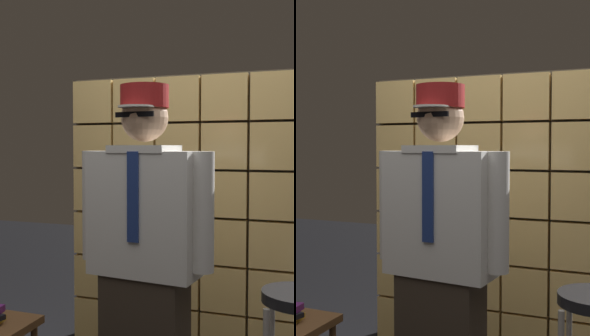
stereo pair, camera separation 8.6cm
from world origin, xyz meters
TOP-DOWN VIEW (x-y plane):
  - glass_block_wall at (0.00, 1.47)m, footprint 1.97×0.10m
  - standing_person at (-0.01, 0.39)m, footprint 0.70×0.32m

SIDE VIEW (x-z plane):
  - standing_person at x=-0.01m, z-range 0.04..1.78m
  - glass_block_wall at x=0.00m, z-range -0.02..1.95m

